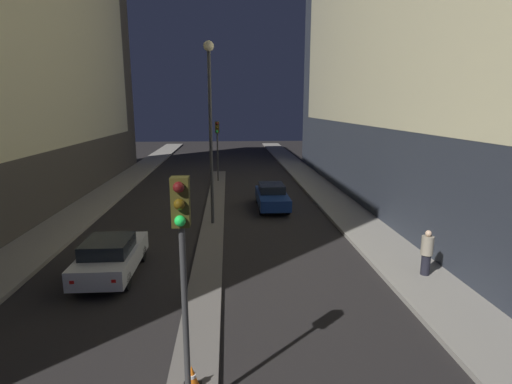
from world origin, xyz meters
TOP-DOWN VIEW (x-y plane):
  - median_strip at (0.00, 16.90)m, footprint 1.13×31.80m
  - traffic_light_near at (0.00, 3.23)m, footprint 0.32×0.42m
  - traffic_light_mid at (0.00, 28.04)m, footprint 0.32×0.42m
  - street_lamp at (0.00, 16.21)m, footprint 0.50×0.50m
  - traffic_cone_far at (0.01, 3.84)m, footprint 0.40×0.40m
  - car_left_lane at (-3.43, 10.18)m, footprint 1.83×4.13m
  - car_right_lane at (3.43, 19.54)m, footprint 1.73×4.54m
  - pedestrian_on_right_sidewalk at (7.79, 9.14)m, footprint 0.42×0.42m

SIDE VIEW (x-z plane):
  - median_strip at x=0.00m, z-range 0.00..0.13m
  - traffic_cone_far at x=0.01m, z-range 0.13..0.67m
  - car_right_lane at x=3.43m, z-range 0.02..1.45m
  - car_left_lane at x=-3.43m, z-range 0.02..1.49m
  - pedestrian_on_right_sidewalk at x=7.79m, z-range 0.20..1.84m
  - traffic_light_near at x=0.00m, z-range 1.23..5.94m
  - traffic_light_mid at x=0.00m, z-range 1.23..5.94m
  - street_lamp at x=0.00m, z-range 1.52..10.45m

